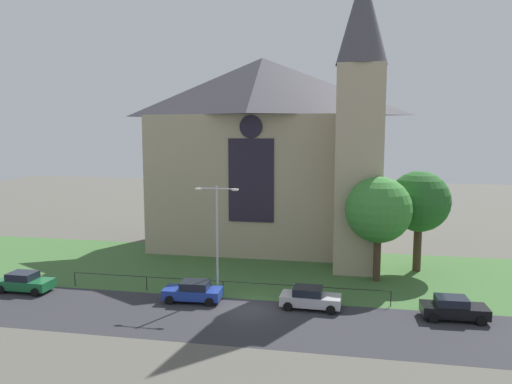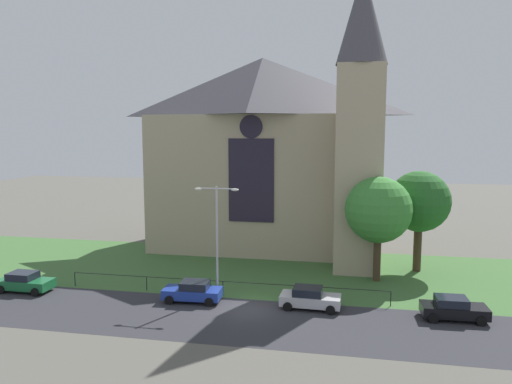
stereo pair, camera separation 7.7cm
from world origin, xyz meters
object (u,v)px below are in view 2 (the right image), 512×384
object	(u,v)px
parked_car_green	(25,282)
parked_car_silver	(310,298)
streetlamp_near	(217,227)
parked_car_black	(453,308)
church_building	(269,151)
tree_right_far	(419,202)
parked_car_blue	(193,291)
tree_right_near	(378,210)

from	to	relation	value
parked_car_green	parked_car_silver	bearing A→B (deg)	1.76
streetlamp_near	parked_car_green	distance (m)	15.79
parked_car_green	parked_car_black	size ratio (longest dim) A/B	0.99
church_building	tree_right_far	world-z (taller)	church_building
parked_car_blue	tree_right_far	bearing A→B (deg)	-149.05
parked_car_black	church_building	bearing A→B (deg)	128.85
church_building	parked_car_silver	size ratio (longest dim) A/B	6.10
parked_car_blue	parked_car_silver	distance (m)	8.52
tree_right_near	parked_car_green	bearing A→B (deg)	-163.53
tree_right_near	parked_car_green	world-z (taller)	tree_right_near
tree_right_near	tree_right_far	bearing A→B (deg)	44.94
tree_right_far	parked_car_silver	xyz separation A→B (m)	(-8.62, -11.15, -5.47)
tree_right_far	tree_right_near	size ratio (longest dim) A/B	1.03
parked_car_silver	tree_right_near	bearing A→B (deg)	58.65
parked_car_green	tree_right_far	bearing A→B (deg)	21.24
church_building	parked_car_black	size ratio (longest dim) A/B	6.11
streetlamp_near	parked_car_silver	xyz separation A→B (m)	(7.08, -1.35, -4.57)
church_building	tree_right_far	bearing A→B (deg)	-24.19
parked_car_blue	parked_car_black	world-z (taller)	same
church_building	parked_car_black	bearing A→B (deg)	-49.34
tree_right_far	parked_car_green	bearing A→B (deg)	-159.20
church_building	tree_right_far	xyz separation A→B (m)	(14.53, -6.53, -4.06)
tree_right_near	parked_car_silver	world-z (taller)	tree_right_near
parked_car_blue	tree_right_near	bearing A→B (deg)	-152.87
church_building	parked_car_silver	bearing A→B (deg)	-71.51
parked_car_green	church_building	bearing A→B (deg)	48.81
parked_car_green	parked_car_blue	bearing A→B (deg)	1.79
church_building	tree_right_near	xyz separation A→B (m)	(10.85, -10.21, -4.32)
streetlamp_near	parked_car_black	xyz separation A→B (m)	(16.58, -1.61, -4.57)
streetlamp_near	parked_car_silver	bearing A→B (deg)	-10.80
church_building	streetlamp_near	bearing A→B (deg)	-94.11
parked_car_green	parked_car_silver	xyz separation A→B (m)	(22.08, 0.51, 0.00)
streetlamp_near	parked_car_green	bearing A→B (deg)	-172.92
tree_right_near	parked_car_black	xyz separation A→B (m)	(4.56, -7.73, -5.21)
streetlamp_near	parked_car_silver	size ratio (longest dim) A/B	1.96
parked_car_silver	parked_car_black	bearing A→B (deg)	0.55
tree_right_far	parked_car_blue	world-z (taller)	tree_right_far
parked_car_green	streetlamp_near	bearing A→B (deg)	7.52
parked_car_green	parked_car_blue	world-z (taller)	same
tree_right_far	parked_car_black	bearing A→B (deg)	-85.62
tree_right_far	parked_car_green	distance (m)	33.30
tree_right_near	parked_car_green	size ratio (longest dim) A/B	2.07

